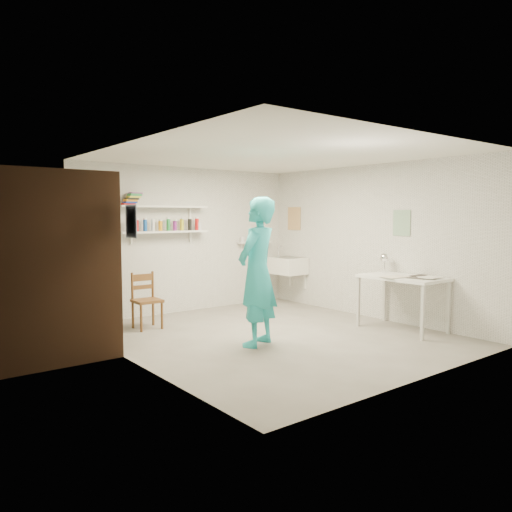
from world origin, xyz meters
TOP-DOWN VIEW (x-y plane):
  - floor at (0.00, 0.00)m, footprint 4.00×4.50m
  - ceiling at (0.00, 0.00)m, footprint 4.00×4.50m
  - wall_back at (0.00, 2.26)m, footprint 4.00×0.02m
  - wall_front at (0.00, -2.26)m, footprint 4.00×0.02m
  - wall_left at (-2.01, 0.00)m, footprint 0.02×4.50m
  - wall_right at (2.01, 0.00)m, footprint 0.02×4.50m
  - doorway_recess at (-1.99, 1.05)m, footprint 0.02×0.90m
  - corridor_box at (-2.70, 1.05)m, footprint 1.40×1.50m
  - door_lintel at (-1.97, 1.05)m, footprint 0.06×1.05m
  - door_jamb_near at (-1.97, 0.55)m, footprint 0.06×0.10m
  - door_jamb_far at (-1.97, 1.55)m, footprint 0.06×0.10m
  - shelf_lower at (-0.50, 2.13)m, footprint 1.50×0.22m
  - shelf_upper at (-0.50, 2.13)m, footprint 1.50×0.22m
  - ledge_shelf at (1.35, 2.17)m, footprint 0.70×0.14m
  - poster_left at (-1.99, 0.05)m, footprint 0.01×0.28m
  - poster_right_a at (1.99, 1.80)m, footprint 0.01×0.34m
  - poster_right_b at (1.99, -0.55)m, footprint 0.01×0.30m
  - belfast_sink at (1.75, 1.70)m, footprint 0.48×0.60m
  - man at (-0.47, -0.23)m, footprint 0.79×0.68m
  - wall_clock at (-0.38, -0.03)m, footprint 0.31×0.17m
  - wooden_chair at (-1.15, 1.45)m, footprint 0.38×0.37m
  - work_table at (1.64, -0.84)m, footprint 0.69×1.14m
  - desk_lamp at (1.83, -0.38)m, footprint 0.14×0.14m
  - spray_cans at (-0.50, 2.13)m, footprint 1.32×0.06m
  - book_stack at (-1.04, 2.13)m, footprint 0.30×0.14m
  - ledge_pots at (1.35, 2.17)m, footprint 0.48×0.07m
  - papers at (1.64, -0.84)m, footprint 0.30×0.22m

SIDE VIEW (x-z plane):
  - floor at x=0.00m, z-range -0.02..0.00m
  - work_table at x=1.64m, z-range 0.00..0.76m
  - wooden_chair at x=-1.15m, z-range 0.00..0.80m
  - belfast_sink at x=1.75m, z-range 0.55..0.85m
  - papers at x=1.64m, z-range 0.76..0.79m
  - man at x=-0.47m, z-range 0.00..1.84m
  - desk_lamp at x=1.83m, z-range 0.91..1.05m
  - doorway_recess at x=-1.99m, z-range 0.00..2.00m
  - door_jamb_near at x=-1.97m, z-range 0.00..2.00m
  - door_jamb_far at x=-1.97m, z-range 0.00..2.00m
  - corridor_box at x=-2.70m, z-range 0.00..2.10m
  - ledge_shelf at x=1.35m, z-range 1.11..1.14m
  - ledge_pots at x=1.35m, z-range 1.14..1.22m
  - wall_back at x=0.00m, z-range 0.00..2.40m
  - wall_front at x=0.00m, z-range 0.00..2.40m
  - wall_left at x=-2.01m, z-range 0.00..2.40m
  - wall_right at x=2.01m, z-range 0.00..2.40m
  - wall_clock at x=-0.38m, z-range 1.06..1.39m
  - shelf_lower at x=-0.50m, z-range 1.34..1.36m
  - spray_cans at x=-0.50m, z-range 1.36..1.53m
  - poster_right_b at x=1.99m, z-range 1.31..1.69m
  - poster_left at x=-1.99m, z-range 1.37..1.73m
  - poster_right_a at x=1.99m, z-range 1.34..1.76m
  - shelf_upper at x=-0.50m, z-range 1.74..1.76m
  - book_stack at x=-1.04m, z-range 1.77..1.96m
  - door_lintel at x=-1.97m, z-range 2.00..2.10m
  - ceiling at x=0.00m, z-range 2.40..2.42m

